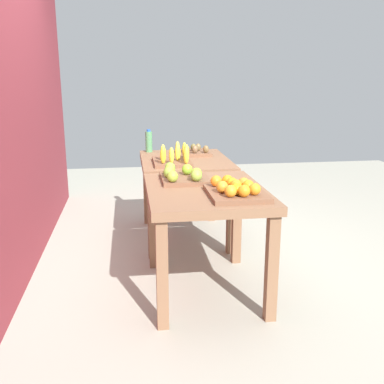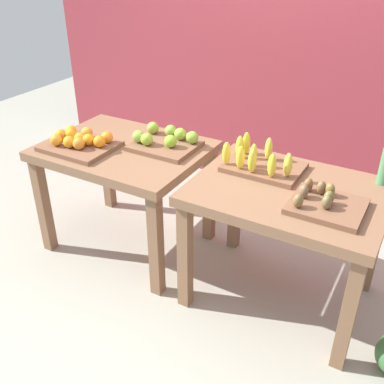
{
  "view_description": "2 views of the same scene",
  "coord_description": "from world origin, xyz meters",
  "px_view_note": "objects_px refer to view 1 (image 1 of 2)",
  "views": [
    {
      "loc": [
        -3.49,
        0.51,
        1.51
      ],
      "look_at": [
        0.03,
        0.01,
        0.58
      ],
      "focal_mm": 41.98,
      "sensor_mm": 36.0,
      "label": 1
    },
    {
      "loc": [
        1.16,
        -2.11,
        1.96
      ],
      "look_at": [
        -0.02,
        -0.05,
        0.6
      ],
      "focal_mm": 42.23,
      "sensor_mm": 36.0,
      "label": 2
    }
  ],
  "objects_px": {
    "display_table_right": "(185,171)",
    "water_bottle": "(149,141)",
    "banana_crate": "(174,158)",
    "display_table_left": "(205,204)",
    "kiwi_bin": "(193,152)",
    "watermelon_pile": "(196,198)",
    "orange_bin": "(236,190)",
    "apple_bin": "(182,176)"
  },
  "relations": [
    {
      "from": "display_table_left",
      "to": "watermelon_pile",
      "type": "height_order",
      "value": "display_table_left"
    },
    {
      "from": "display_table_left",
      "to": "banana_crate",
      "type": "relative_size",
      "value": 2.32
    },
    {
      "from": "display_table_right",
      "to": "apple_bin",
      "type": "distance_m",
      "value": 0.91
    },
    {
      "from": "display_table_left",
      "to": "display_table_right",
      "type": "height_order",
      "value": "same"
    },
    {
      "from": "apple_bin",
      "to": "display_table_right",
      "type": "bearing_deg",
      "value": -8.38
    },
    {
      "from": "water_bottle",
      "to": "kiwi_bin",
      "type": "bearing_deg",
      "value": -117.02
    },
    {
      "from": "banana_crate",
      "to": "kiwi_bin",
      "type": "xyz_separation_m",
      "value": [
        0.44,
        -0.23,
        -0.02
      ]
    },
    {
      "from": "orange_bin",
      "to": "apple_bin",
      "type": "bearing_deg",
      "value": 31.83
    },
    {
      "from": "display_table_right",
      "to": "kiwi_bin",
      "type": "relative_size",
      "value": 2.89
    },
    {
      "from": "water_bottle",
      "to": "watermelon_pile",
      "type": "distance_m",
      "value": 1.06
    },
    {
      "from": "banana_crate",
      "to": "watermelon_pile",
      "type": "distance_m",
      "value": 1.39
    },
    {
      "from": "display_table_right",
      "to": "water_bottle",
      "type": "distance_m",
      "value": 0.57
    },
    {
      "from": "orange_bin",
      "to": "banana_crate",
      "type": "xyz_separation_m",
      "value": [
        1.12,
        0.28,
        0.01
      ]
    },
    {
      "from": "display_table_right",
      "to": "banana_crate",
      "type": "bearing_deg",
      "value": 151.11
    },
    {
      "from": "display_table_left",
      "to": "display_table_right",
      "type": "bearing_deg",
      "value": 0.0
    },
    {
      "from": "display_table_left",
      "to": "kiwi_bin",
      "type": "relative_size",
      "value": 2.89
    },
    {
      "from": "watermelon_pile",
      "to": "apple_bin",
      "type": "bearing_deg",
      "value": 168.13
    },
    {
      "from": "display_table_right",
      "to": "banana_crate",
      "type": "distance_m",
      "value": 0.3
    },
    {
      "from": "apple_bin",
      "to": "watermelon_pile",
      "type": "height_order",
      "value": "apple_bin"
    },
    {
      "from": "water_bottle",
      "to": "display_table_right",
      "type": "bearing_deg",
      "value": -143.9
    },
    {
      "from": "display_table_left",
      "to": "orange_bin",
      "type": "height_order",
      "value": "orange_bin"
    },
    {
      "from": "display_table_left",
      "to": "kiwi_bin",
      "type": "xyz_separation_m",
      "value": [
        1.33,
        -0.11,
        0.14
      ]
    },
    {
      "from": "water_bottle",
      "to": "banana_crate",
      "type": "bearing_deg",
      "value": -164.17
    },
    {
      "from": "orange_bin",
      "to": "water_bottle",
      "type": "relative_size",
      "value": 1.94
    },
    {
      "from": "display_table_left",
      "to": "watermelon_pile",
      "type": "distance_m",
      "value": 2.12
    },
    {
      "from": "apple_bin",
      "to": "kiwi_bin",
      "type": "bearing_deg",
      "value": -12.16
    },
    {
      "from": "display_table_right",
      "to": "orange_bin",
      "type": "bearing_deg",
      "value": -173.36
    },
    {
      "from": "display_table_right",
      "to": "watermelon_pile",
      "type": "distance_m",
      "value": 1.09
    },
    {
      "from": "display_table_right",
      "to": "watermelon_pile",
      "type": "height_order",
      "value": "display_table_right"
    },
    {
      "from": "banana_crate",
      "to": "water_bottle",
      "type": "xyz_separation_m",
      "value": [
        0.65,
        0.18,
        0.06
      ]
    },
    {
      "from": "display_table_right",
      "to": "apple_bin",
      "type": "bearing_deg",
      "value": 171.62
    },
    {
      "from": "display_table_right",
      "to": "kiwi_bin",
      "type": "height_order",
      "value": "kiwi_bin"
    },
    {
      "from": "apple_bin",
      "to": "display_table_left",
      "type": "bearing_deg",
      "value": -150.95
    },
    {
      "from": "display_table_left",
      "to": "water_bottle",
      "type": "height_order",
      "value": "water_bottle"
    },
    {
      "from": "display_table_right",
      "to": "orange_bin",
      "type": "xyz_separation_m",
      "value": [
        -1.35,
        -0.16,
        0.15
      ]
    },
    {
      "from": "apple_bin",
      "to": "water_bottle",
      "type": "height_order",
      "value": "water_bottle"
    },
    {
      "from": "banana_crate",
      "to": "display_table_right",
      "type": "bearing_deg",
      "value": -28.89
    },
    {
      "from": "display_table_right",
      "to": "apple_bin",
      "type": "height_order",
      "value": "apple_bin"
    },
    {
      "from": "display_table_right",
      "to": "water_bottle",
      "type": "relative_size",
      "value": 4.59
    },
    {
      "from": "display_table_right",
      "to": "watermelon_pile",
      "type": "bearing_deg",
      "value": -15.14
    },
    {
      "from": "orange_bin",
      "to": "apple_bin",
      "type": "height_order",
      "value": "apple_bin"
    },
    {
      "from": "orange_bin",
      "to": "kiwi_bin",
      "type": "distance_m",
      "value": 1.56
    }
  ]
}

